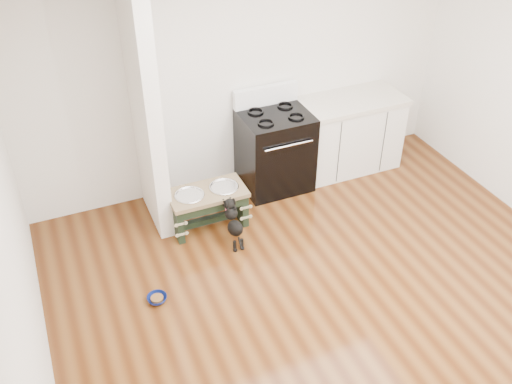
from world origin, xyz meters
The scene contains 8 objects.
ground centered at (0.00, 0.00, 0.00)m, with size 5.00×5.00×0.00m, color #45210C.
room_shell centered at (0.00, 0.00, 1.62)m, with size 5.00×5.00×5.00m.
partition_wall centered at (-1.18, 2.10, 1.35)m, with size 0.15×0.80×2.70m, color silver.
oven_range centered at (0.25, 2.16, 0.48)m, with size 0.76×0.69×1.14m.
cabinet_run centered at (1.23, 2.18, 0.45)m, with size 1.24×0.64×0.91m.
dog_feeder centered at (-0.72, 1.72, 0.32)m, with size 0.81×0.43×0.46m.
puppy centered at (-0.57, 1.35, 0.27)m, with size 0.14×0.41×0.49m.
floor_bowl centered at (-1.52, 0.86, 0.03)m, with size 0.19×0.19×0.06m.
Camera 1 is at (-2.13, -2.87, 3.86)m, focal length 40.00 mm.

